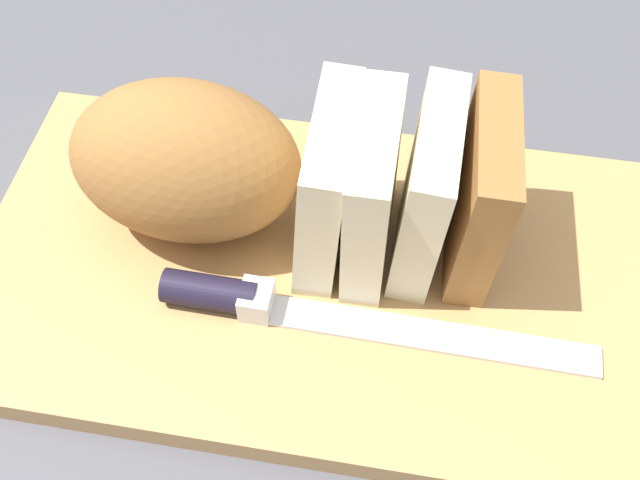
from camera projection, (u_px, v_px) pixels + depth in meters
ground_plane at (320, 283)px, 0.55m from camera, size 3.00×3.00×0.00m
cutting_board at (320, 275)px, 0.54m from camera, size 0.47×0.27×0.02m
bread_loaf at (271, 172)px, 0.51m from camera, size 0.28×0.11×0.11m
bread_knife at (273, 304)px, 0.50m from camera, size 0.28×0.02×0.02m
crumb_near_knife at (356, 237)px, 0.54m from camera, size 0.00×0.00×0.00m
crumb_near_loaf at (251, 176)px, 0.57m from camera, size 0.01×0.01×0.01m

